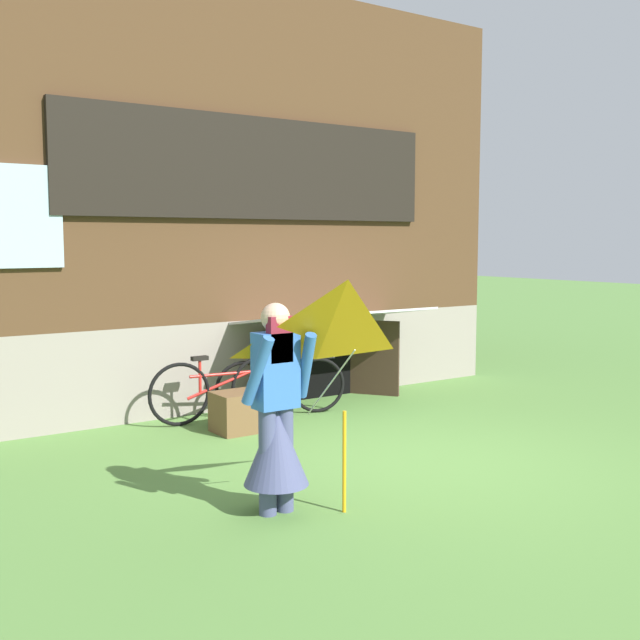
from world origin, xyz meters
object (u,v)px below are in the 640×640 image
at_px(wooden_crate, 238,412).
at_px(kite, 348,343).
at_px(person, 276,425).
at_px(bicycle_red, 220,389).
at_px(bicycle_black, 281,386).

bearing_deg(wooden_crate, kite, -103.73).
bearing_deg(wooden_crate, person, -112.37).
xyz_separation_m(person, kite, (0.28, -0.57, 0.70)).
xyz_separation_m(kite, wooden_crate, (0.75, 3.06, -1.18)).
bearing_deg(bicycle_red, bicycle_black, -2.75).
xyz_separation_m(kite, bicycle_black, (1.59, 3.51, -1.04)).
bearing_deg(person, kite, -48.52).
distance_m(bicycle_black, bicycle_red, 0.79).
relative_size(person, bicycle_red, 0.95).
xyz_separation_m(bicycle_black, wooden_crate, (-0.85, -0.45, -0.14)).
distance_m(person, bicycle_black, 3.50).
height_order(kite, bicycle_red, kite).
bearing_deg(person, bicycle_red, 85.69).
bearing_deg(bicycle_red, person, -103.25).
relative_size(person, kite, 0.95).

